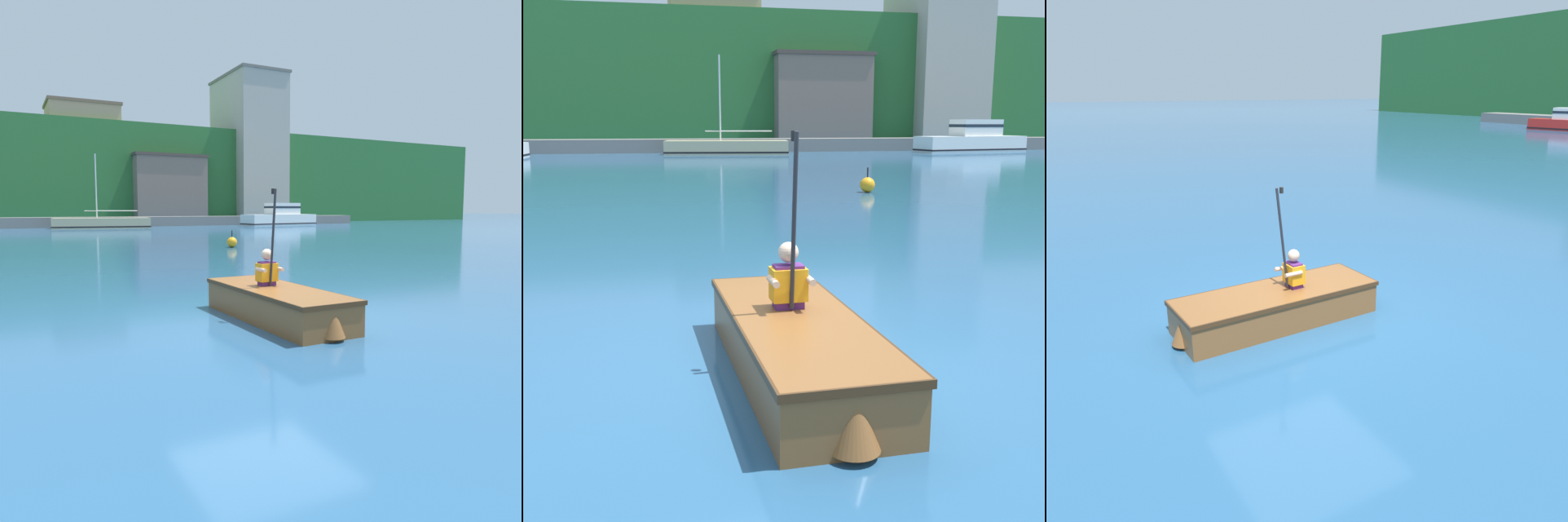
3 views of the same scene
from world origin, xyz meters
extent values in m
plane|color=#28567F|center=(0.00, 0.00, 0.00)|extent=(300.00, 300.00, 0.00)
cube|color=red|center=(-20.07, 36.20, 0.44)|extent=(5.45, 2.52, 0.88)
cube|color=black|center=(-20.07, 36.20, 0.15)|extent=(5.49, 2.56, 0.10)
cube|color=brown|center=(-0.02, -0.45, 0.24)|extent=(1.03, 2.87, 0.48)
cube|color=#482C16|center=(-0.02, -0.45, 0.45)|extent=(1.07, 2.91, 0.06)
cube|color=#482C16|center=(-0.02, -0.45, 0.44)|extent=(0.85, 2.47, 0.02)
cone|color=brown|center=(0.02, -1.82, 0.26)|extent=(0.34, 0.34, 0.43)
cube|color=brown|center=(-0.03, -0.24, 0.43)|extent=(0.90, 0.19, 0.03)
cube|color=#592672|center=(-0.03, -0.17, 0.66)|extent=(0.24, 0.17, 0.36)
cube|color=orange|center=(-0.03, -0.17, 0.68)|extent=(0.30, 0.22, 0.27)
sphere|color=beige|center=(-0.03, -0.17, 0.94)|extent=(0.17, 0.17, 0.17)
cylinder|color=beige|center=(-0.18, -0.26, 0.73)|extent=(0.06, 0.26, 0.06)
cylinder|color=beige|center=(0.12, -0.25, 0.73)|extent=(0.06, 0.26, 0.06)
cylinder|color=#232328|center=(-0.02, -0.35, 1.21)|extent=(0.04, 0.18, 1.42)
cylinder|color=black|center=(-0.02, -0.35, 1.88)|extent=(0.05, 0.05, 0.08)
camera|label=1|loc=(-3.58, -6.90, 1.63)|focal=35.00mm
camera|label=2|loc=(-1.14, -5.28, 1.98)|focal=45.00mm
camera|label=3|loc=(5.88, -3.46, 3.14)|focal=35.00mm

